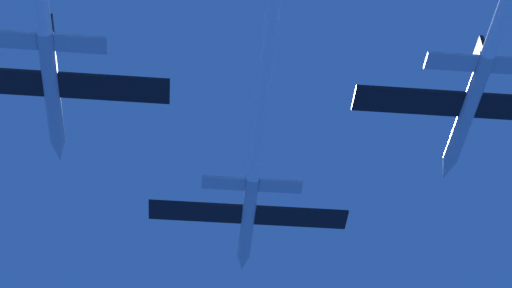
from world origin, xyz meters
TOP-DOWN VIEW (x-y plane):
  - jet_lead at (0.03, -18.07)m, footprint 17.58×60.17m

SIDE VIEW (x-z plane):
  - jet_lead at x=0.03m, z-range -0.81..2.11m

